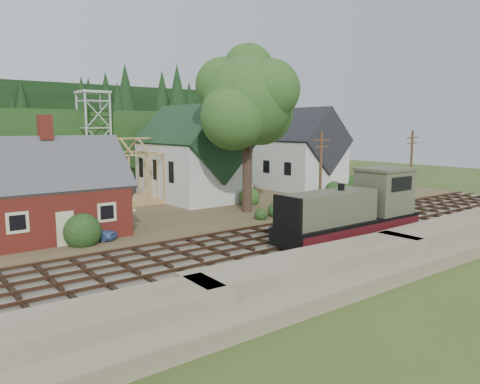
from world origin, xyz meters
TOP-DOWN VIEW (x-y plane):
  - ground at (0.00, 0.00)m, footprint 140.00×140.00m
  - embankment at (0.00, -8.50)m, footprint 64.00×5.00m
  - railroad_bed at (0.00, 0.00)m, footprint 64.00×11.00m
  - village_flat at (0.00, 18.00)m, footprint 64.00×26.00m
  - hillside at (0.00, 42.00)m, footprint 70.00×28.96m
  - ridge at (0.00, 58.00)m, footprint 80.00×20.00m
  - depot at (-16.00, 11.00)m, footprint 10.80×7.41m
  - church at (2.00, 19.68)m, footprint 8.40×15.17m
  - farmhouse at (18.00, 19.00)m, footprint 8.40×10.80m
  - timber_frame at (-6.00, 22.00)m, footprint 8.20×6.20m
  - lattice_tower at (-6.00, 28.00)m, footprint 3.20×3.20m
  - big_tree at (2.17, 10.08)m, footprint 10.90×8.40m
  - telegraph_pole_near at (7.00, 5.20)m, footprint 2.20×0.28m
  - telegraph_pole_far at (22.00, 5.20)m, footprint 2.20×0.28m
  - locomotive at (1.80, -3.00)m, footprint 12.87×3.22m
  - car_blue at (-13.78, 8.03)m, footprint 3.06×3.40m
  - car_red at (27.36, 19.94)m, footprint 4.65×2.20m
  - patio_set at (-11.28, 8.61)m, footprint 2.00×2.00m

SIDE VIEW (x-z plane):
  - ground at x=0.00m, z-range 0.00..0.00m
  - embankment at x=0.00m, z-range -0.80..0.80m
  - hillside at x=0.00m, z-range -6.37..6.37m
  - ridge at x=0.00m, z-range -6.00..6.00m
  - railroad_bed at x=0.00m, z-range 0.00..0.16m
  - village_flat at x=0.00m, z-range 0.00..0.30m
  - car_blue at x=-13.78m, z-range 0.30..1.42m
  - car_red at x=27.36m, z-range 0.30..1.58m
  - patio_set at x=-11.28m, z-range 1.08..3.31m
  - locomotive at x=1.80m, z-range -0.32..4.81m
  - depot at x=-16.00m, z-range -1.29..7.71m
  - timber_frame at x=-6.00m, z-range -0.23..6.76m
  - telegraph_pole_near at x=7.00m, z-range 0.25..8.25m
  - telegraph_pole_far at x=22.00m, z-range 0.25..8.25m
  - farmhouse at x=18.00m, z-range -0.43..10.17m
  - church at x=2.00m, z-range -1.32..11.68m
  - lattice_tower at x=-6.00m, z-range 3.97..16.10m
  - big_tree at x=2.17m, z-range 2.87..17.57m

